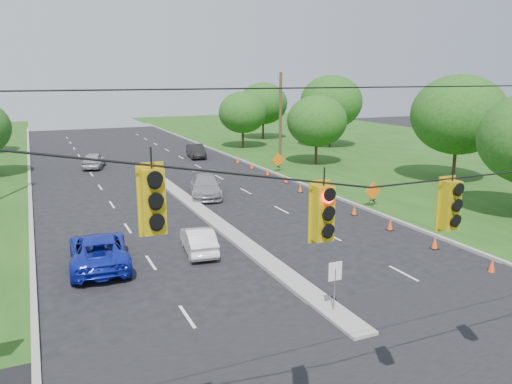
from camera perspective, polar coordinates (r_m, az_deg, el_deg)
name	(u,v)px	position (r m, az deg, el deg)	size (l,w,h in m)	color
curb_left	(30,199)	(39.22, -24.39, -0.77)	(0.25, 110.00, 0.16)	gray
curb_right	(281,177)	(43.87, 2.91, 1.76)	(0.25, 110.00, 0.16)	gray
median	(204,215)	(31.96, -5.91, -2.59)	(1.00, 34.00, 0.18)	gray
median_sign	(335,277)	(18.59, 9.01, -9.62)	(0.55, 0.06, 2.05)	gray
signal_span	(512,243)	(12.51, 27.23, -5.21)	(25.60, 0.32, 9.00)	#422D1C
utility_pole_far_right	(280,120)	(48.74, 2.80, 8.24)	(0.28, 0.28, 9.00)	#422D1C
cone_1	(492,265)	(24.85, 25.36, -7.60)	(0.32, 0.32, 0.70)	#FF4E1A
cone_2	(435,242)	(27.08, 19.76, -5.44)	(0.32, 0.32, 0.70)	#FF4E1A
cone_3	(390,224)	(29.55, 15.08, -3.58)	(0.32, 0.32, 0.70)	#FF4E1A
cone_4	(354,210)	(32.22, 11.17, -2.00)	(0.32, 0.32, 0.70)	#FF4E1A
cone_5	(325,198)	(35.03, 7.88, -0.66)	(0.32, 0.32, 0.70)	#FF4E1A
cone_6	(300,188)	(37.96, 5.08, 0.48)	(0.32, 0.32, 0.70)	#FF4E1A
cone_7	(286,179)	(41.24, 3.44, 1.52)	(0.32, 0.32, 0.70)	#FF4E1A
cone_8	(268,172)	(44.31, 1.34, 2.35)	(0.32, 0.32, 0.70)	#FF4E1A
cone_9	(252,165)	(47.44, -0.49, 3.07)	(0.32, 0.32, 0.70)	#FF4E1A
cone_10	(238,160)	(50.62, -2.09, 3.69)	(0.32, 0.32, 0.70)	#FF4E1A
work_sign_1	(373,192)	(34.07, 13.22, 0.01)	(1.27, 0.58, 1.37)	black
work_sign_2	(278,160)	(45.74, 2.56, 3.62)	(1.27, 0.58, 1.37)	black
tree_8	(459,115)	(43.84, 22.15, 8.18)	(7.56, 7.56, 8.82)	black
tree_9	(317,121)	(49.58, 6.97, 8.05)	(5.88, 5.88, 6.86)	black
tree_10	(331,102)	(62.19, 8.59, 10.15)	(7.56, 7.56, 8.82)	black
tree_11	(263,103)	(69.93, 0.82, 10.09)	(6.72, 6.72, 7.84)	black
tree_12	(243,112)	(61.15, -1.53, 9.07)	(5.88, 5.88, 6.86)	black
white_sedan	(198,240)	(25.12, -6.60, -5.47)	(1.35, 3.87, 1.28)	white
blue_pickup	(99,250)	(24.25, -17.53, -6.37)	(2.55, 5.52, 1.54)	#1322AE
silver_car_far	(206,186)	(36.70, -5.78, 0.70)	(2.15, 5.29, 1.54)	gray
silver_car_oncoming	(94,160)	(50.37, -18.07, 3.47)	(1.77, 4.41, 1.50)	#A3A4AB
dark_car_receding	(196,151)	(54.51, -6.87, 4.68)	(1.54, 4.40, 1.45)	black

